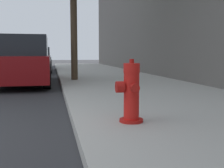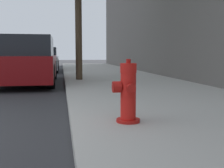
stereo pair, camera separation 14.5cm
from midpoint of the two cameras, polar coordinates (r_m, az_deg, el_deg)
sidewalk_slab at (r=3.66m, az=20.76°, el=-7.97°), size 3.57×40.00×0.13m
fire_hydrant at (r=3.30m, az=2.59°, el=-1.88°), size 0.33×0.34×0.74m
parked_car_near at (r=9.06m, az=-18.32°, el=4.36°), size 1.74×4.55×1.44m
parked_car_mid at (r=15.17m, az=-15.87°, el=4.72°), size 1.81×4.54×1.25m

